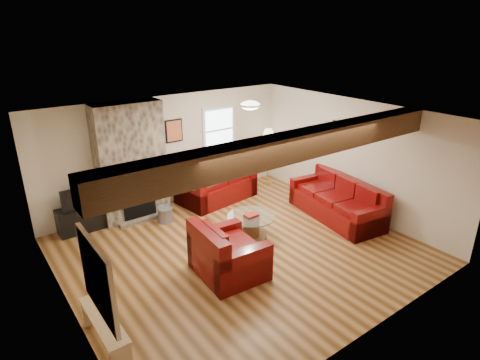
# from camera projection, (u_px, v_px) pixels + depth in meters

# --- Properties ---
(room) EXTENTS (8.00, 8.00, 8.00)m
(room) POSITION_uv_depth(u_px,v_px,m) (240.00, 188.00, 7.03)
(room) COLOR brown
(room) RESTS_ON ground
(floor) EXTENTS (6.00, 6.00, 0.00)m
(floor) POSITION_uv_depth(u_px,v_px,m) (240.00, 250.00, 7.48)
(floor) COLOR brown
(floor) RESTS_ON ground
(oak_beam) EXTENTS (6.00, 0.36, 0.38)m
(oak_beam) POSITION_uv_depth(u_px,v_px,m) (292.00, 146.00, 5.70)
(oak_beam) COLOR #372210
(oak_beam) RESTS_ON room
(chimney_breast) EXTENTS (1.40, 0.67, 2.50)m
(chimney_breast) POSITION_uv_depth(u_px,v_px,m) (131.00, 164.00, 8.35)
(chimney_breast) COLOR #38332B
(chimney_breast) RESTS_ON floor
(back_window) EXTENTS (0.90, 0.08, 1.10)m
(back_window) POSITION_uv_depth(u_px,v_px,m) (219.00, 130.00, 9.70)
(back_window) COLOR white
(back_window) RESTS_ON room
(hatch_window) EXTENTS (0.08, 1.00, 0.90)m
(hatch_window) POSITION_uv_depth(u_px,v_px,m) (98.00, 278.00, 4.19)
(hatch_window) COLOR tan
(hatch_window) RESTS_ON room
(ceiling_dome) EXTENTS (0.40, 0.40, 0.18)m
(ceiling_dome) POSITION_uv_depth(u_px,v_px,m) (250.00, 107.00, 7.77)
(ceiling_dome) COLOR white
(ceiling_dome) RESTS_ON room
(artwork_back) EXTENTS (0.42, 0.06, 0.52)m
(artwork_back) POSITION_uv_depth(u_px,v_px,m) (174.00, 131.00, 8.98)
(artwork_back) COLOR black
(artwork_back) RESTS_ON room
(artwork_right) EXTENTS (0.06, 0.55, 0.42)m
(artwork_right) POSITION_uv_depth(u_px,v_px,m) (342.00, 132.00, 8.71)
(artwork_right) COLOR black
(artwork_right) RESTS_ON room
(sofa_three) EXTENTS (1.22, 2.30, 0.85)m
(sofa_three) POSITION_uv_depth(u_px,v_px,m) (336.00, 199.00, 8.61)
(sofa_three) COLOR #4A0506
(sofa_three) RESTS_ON floor
(loveseat) EXTENTS (1.89, 1.24, 0.94)m
(loveseat) POSITION_uv_depth(u_px,v_px,m) (216.00, 181.00, 9.50)
(loveseat) COLOR #4A0506
(loveseat) RESTS_ON floor
(armchair_red) EXTENTS (1.07, 1.20, 0.92)m
(armchair_red) POSITION_uv_depth(u_px,v_px,m) (229.00, 249.00, 6.63)
(armchair_red) COLOR #4A0506
(armchair_red) RESTS_ON floor
(coffee_table) EXTENTS (0.94, 0.94, 0.49)m
(coffee_table) POSITION_uv_depth(u_px,v_px,m) (251.00, 226.00, 7.87)
(coffee_table) COLOR #432915
(coffee_table) RESTS_ON floor
(tv_cabinet) EXTENTS (1.02, 0.41, 0.51)m
(tv_cabinet) POSITION_uv_depth(u_px,v_px,m) (84.00, 218.00, 8.13)
(tv_cabinet) COLOR black
(tv_cabinet) RESTS_ON floor
(television) EXTENTS (0.78, 0.10, 0.45)m
(television) POSITION_uv_depth(u_px,v_px,m) (80.00, 197.00, 7.96)
(television) COLOR black
(television) RESTS_ON tv_cabinet
(floor_lamp) EXTENTS (0.37, 0.37, 1.46)m
(floor_lamp) POSITION_uv_depth(u_px,v_px,m) (268.00, 137.00, 10.19)
(floor_lamp) COLOR tan
(floor_lamp) RESTS_ON floor
(pine_bench) EXTENTS (0.28, 1.20, 0.45)m
(pine_bench) POSITION_uv_depth(u_px,v_px,m) (105.00, 333.00, 5.16)
(pine_bench) COLOR tan
(pine_bench) RESTS_ON floor
(coal_bucket) EXTENTS (0.35, 0.35, 0.33)m
(coal_bucket) POSITION_uv_depth(u_px,v_px,m) (165.00, 214.00, 8.51)
(coal_bucket) COLOR gray
(coal_bucket) RESTS_ON floor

